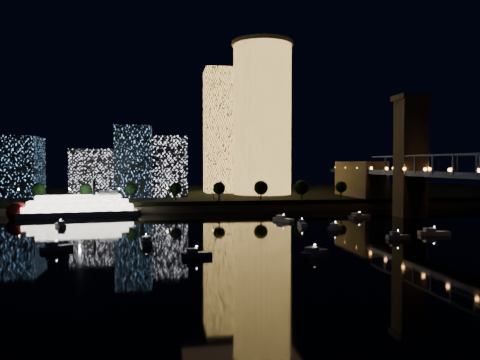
% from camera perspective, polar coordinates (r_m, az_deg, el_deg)
% --- Properties ---
extents(ground, '(520.00, 520.00, 0.00)m').
position_cam_1_polar(ground, '(135.43, 6.17, -7.31)').
color(ground, black).
rests_on(ground, ground).
extents(far_bank, '(420.00, 160.00, 5.00)m').
position_cam_1_polar(far_bank, '(291.61, -2.28, -1.81)').
color(far_bank, black).
rests_on(far_bank, ground).
extents(seawall, '(420.00, 6.00, 3.00)m').
position_cam_1_polar(seawall, '(214.74, 0.29, -3.45)').
color(seawall, '#6B5E4C').
rests_on(seawall, ground).
extents(tower_cylindrical, '(34.00, 34.00, 83.90)m').
position_cam_1_polar(tower_cylindrical, '(261.65, 2.74, 7.52)').
color(tower_cylindrical, '#EDAF4C').
rests_on(tower_cylindrical, far_bank).
extents(tower_rectangular, '(22.72, 22.72, 72.30)m').
position_cam_1_polar(tower_rectangular, '(278.93, -1.98, 5.96)').
color(tower_rectangular, '#EDAF4C').
rests_on(tower_rectangular, far_bank).
extents(midrise_blocks, '(97.94, 36.23, 35.91)m').
position_cam_1_polar(midrise_blocks, '(253.23, -16.40, 1.59)').
color(midrise_blocks, white).
rests_on(midrise_blocks, far_bank).
extents(riverboat, '(51.35, 16.77, 15.20)m').
position_cam_1_polar(riverboat, '(204.86, -19.62, -3.15)').
color(riverboat, silver).
rests_on(riverboat, ground).
extents(motorboats, '(134.03, 77.79, 2.78)m').
position_cam_1_polar(motorboats, '(147.07, 6.94, -6.25)').
color(motorboats, silver).
rests_on(motorboats, ground).
extents(esplanade_trees, '(166.07, 7.00, 9.00)m').
position_cam_1_polar(esplanade_trees, '(217.22, -7.06, -1.03)').
color(esplanade_trees, black).
rests_on(esplanade_trees, far_bank).
extents(street_lamps, '(132.70, 0.70, 5.65)m').
position_cam_1_polar(street_lamps, '(223.12, -8.88, -1.33)').
color(street_lamps, black).
rests_on(street_lamps, far_bank).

